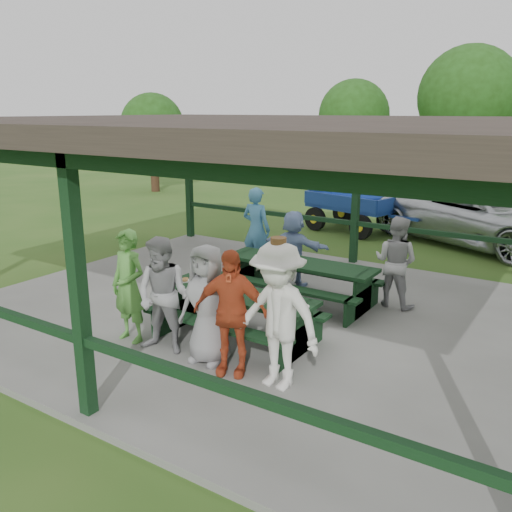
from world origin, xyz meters
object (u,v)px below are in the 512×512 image
Objects in this scene: contestant_green at (129,286)px; contestant_red at (230,313)px; contestant_white_fedora at (278,316)px; spectator_lblue at (293,248)px; spectator_grey at (396,262)px; pickup_truck at (484,216)px; contestant_grey_mid at (207,304)px; picnic_table_far at (299,276)px; farm_trailer at (352,211)px; picnic_table_near at (237,310)px; spectator_blue at (256,229)px; contestant_grey_left at (163,296)px.

contestant_red is (1.87, -0.03, -0.01)m from contestant_green.
contestant_white_fedora reaches higher than contestant_green.
spectator_lblue is 0.93× the size of spectator_grey.
contestant_white_fedora is 1.19× the size of spectator_grey.
contestant_white_fedora is 3.63m from spectator_grey.
contestant_green reaches higher than contestant_red.
contestant_red reaches higher than pickup_truck.
contestant_red is (0.46, -0.10, 0.01)m from contestant_grey_mid.
picnic_table_far is 1.46× the size of contestant_white_fedora.
contestant_grey_mid reaches higher than farm_trailer.
picnic_table_near is 0.44× the size of pickup_truck.
spectator_blue is 0.32× the size of pickup_truck.
pickup_truck is at bearing 17.15° from farm_trailer.
picnic_table_far is at bearing 88.92° from contestant_grey_mid.
spectator_grey is at bearing 170.73° from spectator_blue.
contestant_grey_mid is 0.92× the size of spectator_blue.
picnic_table_far is 3.17m from contestant_green.
spectator_blue is at bearing -77.12° from farm_trailer.
contestant_green is 1.42m from contestant_grey_mid.
picnic_table_near is 1.59m from contestant_white_fedora.
contestant_white_fedora is at bearing -59.31° from farm_trailer.
picnic_table_far is at bearing -62.04° from farm_trailer.
spectator_blue is (-0.44, 4.13, 0.05)m from contestant_green.
picnic_table_near is 0.89× the size of picnic_table_far.
contestant_white_fedora is at bearing 115.67° from spectator_lblue.
contestant_red is 1.12× the size of spectator_lblue.
spectator_lblue is (-0.59, 2.78, 0.28)m from picnic_table_near.
spectator_lblue is 5.77m from farm_trailer.
spectator_grey is at bearing -47.46° from farm_trailer.
picnic_table_near is at bearing -65.32° from farm_trailer.
contestant_green is at bearing 96.02° from spectator_blue.
contestant_grey_mid is at bearing 99.81° from spectator_lblue.
contestant_grey_mid is 3.81m from spectator_grey.
picnic_table_far is at bearing 68.34° from contestant_grey_left.
picnic_table_near is 1.12m from contestant_red.
spectator_lblue is at bearing 79.34° from contestant_grey_left.
farm_trailer is (-3.02, 9.30, -0.43)m from contestant_white_fedora.
contestant_grey_mid is at bearing 114.43° from spectator_blue.
farm_trailer is (-1.87, 9.23, -0.33)m from contestant_grey_mid.
contestant_red is 0.93× the size of spectator_blue.
contestant_grey_left reaches higher than pickup_truck.
contestant_grey_left reaches higher than farm_trailer.
picnic_table_far is 1.71m from spectator_grey.
contestant_grey_left is 1.04× the size of spectator_grey.
contestant_red is 3.76m from spectator_grey.
contestant_red is 1.04× the size of spectator_grey.
contestant_red is (1.17, -0.01, 0.00)m from contestant_grey_left.
contestant_grey_left is (-0.63, -0.90, 0.37)m from picnic_table_near.
picnic_table_far is 6.66m from farm_trailer.
spectator_blue is at bearing 97.73° from contestant_green.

